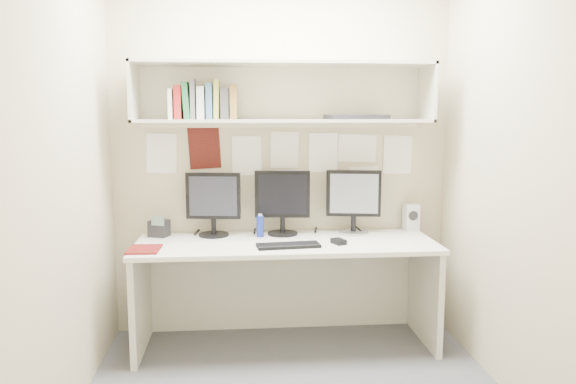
{
  "coord_description": "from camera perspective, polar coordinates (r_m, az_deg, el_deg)",
  "views": [
    {
      "loc": [
        -0.31,
        -3.02,
        1.58
      ],
      "look_at": [
        -0.01,
        0.35,
        1.11
      ],
      "focal_mm": 35.0,
      "sensor_mm": 36.0,
      "label": 1
    }
  ],
  "objects": [
    {
      "name": "wall_back",
      "position": [
        4.04,
        -0.64,
        4.02
      ],
      "size": [
        2.4,
        0.02,
        2.6
      ],
      "primitive_type": "cube",
      "color": "#B6AB8B",
      "rests_on": "ground"
    },
    {
      "name": "mouse",
      "position": [
        3.71,
        5.16,
        -5.03
      ],
      "size": [
        0.1,
        0.12,
        0.03
      ],
      "primitive_type": "cube",
      "rotation": [
        0.0,
        0.0,
        0.38
      ],
      "color": "black",
      "rests_on": "desk"
    },
    {
      "name": "blue_bottle",
      "position": [
        3.9,
        -2.84,
        -3.47
      ],
      "size": [
        0.05,
        0.05,
        0.16
      ],
      "color": "navy",
      "rests_on": "desk"
    },
    {
      "name": "monitor_center",
      "position": [
        3.94,
        -0.57,
        -0.8
      ],
      "size": [
        0.39,
        0.21,
        0.45
      ],
      "rotation": [
        0.0,
        0.0,
        -0.12
      ],
      "color": "black",
      "rests_on": "desk"
    },
    {
      "name": "overhead_hutch",
      "position": [
        3.89,
        -0.49,
        10.06
      ],
      "size": [
        2.0,
        0.38,
        0.4
      ],
      "color": "beige",
      "rests_on": "wall_back"
    },
    {
      "name": "monitor_left",
      "position": [
        3.94,
        -7.6,
        -0.95
      ],
      "size": [
        0.38,
        0.21,
        0.44
      ],
      "rotation": [
        0.0,
        0.0,
        -0.14
      ],
      "color": "black",
      "rests_on": "desk"
    },
    {
      "name": "wall_front",
      "position": [
        2.06,
        3.59,
        0.13
      ],
      "size": [
        2.4,
        0.02,
        2.6
      ],
      "primitive_type": "cube",
      "color": "#B6AB8B",
      "rests_on": "ground"
    },
    {
      "name": "desk_phone",
      "position": [
        4.01,
        -12.96,
        -3.6
      ],
      "size": [
        0.15,
        0.15,
        0.15
      ],
      "rotation": [
        0.0,
        0.0,
        -0.37
      ],
      "color": "black",
      "rests_on": "desk"
    },
    {
      "name": "pinned_papers",
      "position": [
        4.04,
        -0.64,
        3.3
      ],
      "size": [
        1.92,
        0.01,
        0.48
      ],
      "primitive_type": null,
      "color": "white",
      "rests_on": "wall_back"
    },
    {
      "name": "wall_left",
      "position": [
        3.16,
        -21.44,
        2.35
      ],
      "size": [
        0.02,
        2.0,
        2.6
      ],
      "primitive_type": "cube",
      "color": "#B6AB8B",
      "rests_on": "ground"
    },
    {
      "name": "wall_right",
      "position": [
        3.38,
        21.48,
        2.68
      ],
      "size": [
        0.02,
        2.0,
        2.6
      ],
      "primitive_type": "cube",
      "color": "#B6AB8B",
      "rests_on": "ground"
    },
    {
      "name": "hutch_tray",
      "position": [
        3.9,
        7.02,
        7.57
      ],
      "size": [
        0.46,
        0.27,
        0.03
      ],
      "primitive_type": "cube",
      "rotation": [
        0.0,
        0.0,
        0.25
      ],
      "color": "black",
      "rests_on": "overhead_hutch"
    },
    {
      "name": "monitor_right",
      "position": [
        4.01,
        6.67,
        -0.7
      ],
      "size": [
        0.39,
        0.21,
        0.45
      ],
      "rotation": [
        0.0,
        0.0,
        -0.16
      ],
      "color": "#A5A5AA",
      "rests_on": "desk"
    },
    {
      "name": "keyboard",
      "position": [
        3.61,
        0.04,
        -5.45
      ],
      "size": [
        0.42,
        0.18,
        0.02
      ],
      "primitive_type": "cube",
      "rotation": [
        0.0,
        0.0,
        0.11
      ],
      "color": "black",
      "rests_on": "desk"
    },
    {
      "name": "book_stack",
      "position": [
        3.84,
        -8.58,
        9.03
      ],
      "size": [
        0.45,
        0.16,
        0.27
      ],
      "color": "white",
      "rests_on": "overhead_hutch"
    },
    {
      "name": "speaker",
      "position": [
        4.19,
        12.39,
        -2.51
      ],
      "size": [
        0.11,
        0.11,
        0.2
      ],
      "rotation": [
        0.0,
        0.0,
        0.07
      ],
      "color": "#B8B9B4",
      "rests_on": "desk"
    },
    {
      "name": "desk",
      "position": [
        3.87,
        -0.22,
        -10.26
      ],
      "size": [
        2.0,
        0.7,
        0.73
      ],
      "color": "silver",
      "rests_on": "floor"
    },
    {
      "name": "maroon_notebook",
      "position": [
        3.64,
        -14.39,
        -5.66
      ],
      "size": [
        0.2,
        0.24,
        0.01
      ],
      "primitive_type": "cube",
      "rotation": [
        0.0,
        0.0,
        -0.03
      ],
      "color": "#5E1110",
      "rests_on": "desk"
    }
  ]
}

